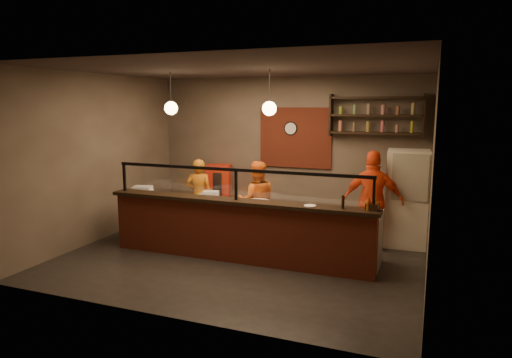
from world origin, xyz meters
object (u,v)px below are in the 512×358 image
at_px(red_cooler, 219,192).
at_px(condiment_caddy, 372,207).
at_px(fridge, 407,198).
at_px(cook_left, 199,195).
at_px(pepper_mill, 343,202).
at_px(wall_clock, 291,128).
at_px(cook_right, 373,201).
at_px(cook_mid, 256,201).
at_px(pizza_dough, 256,202).

distance_m(red_cooler, condiment_caddy, 4.44).
relative_size(fridge, red_cooler, 1.42).
bearing_deg(red_cooler, condiment_caddy, -48.38).
bearing_deg(condiment_caddy, red_cooler, 147.04).
bearing_deg(cook_left, pepper_mill, 141.03).
bearing_deg(fridge, pepper_mill, -116.06).
relative_size(wall_clock, red_cooler, 0.24).
xyz_separation_m(cook_right, condiment_caddy, (0.15, -1.38, 0.20)).
bearing_deg(cook_mid, cook_left, -34.03).
distance_m(fridge, pizza_dough, 2.83).
bearing_deg(condiment_caddy, cook_mid, 153.01).
xyz_separation_m(pizza_dough, pepper_mill, (1.66, -0.63, 0.26)).
relative_size(cook_mid, pizza_dough, 2.73).
bearing_deg(wall_clock, pizza_dough, -89.77).
height_order(cook_mid, cook_right, cook_right).
height_order(pizza_dough, condiment_caddy, condiment_caddy).
xyz_separation_m(cook_mid, cook_right, (2.16, 0.21, 0.13)).
height_order(fridge, condiment_caddy, fridge).
bearing_deg(pizza_dough, cook_left, 151.99).
height_order(cook_right, pizza_dough, cook_right).
distance_m(cook_mid, pizza_dough, 0.66).
relative_size(cook_right, fridge, 1.01).
bearing_deg(cook_left, pizza_dough, 137.42).
relative_size(red_cooler, pizza_dough, 2.22).
relative_size(cook_right, pizza_dough, 3.19).
bearing_deg(pizza_dough, fridge, 28.17).
bearing_deg(fridge, cook_mid, -168.10).
distance_m(red_cooler, pepper_mill, 4.13).
distance_m(wall_clock, pizza_dough, 2.45).
bearing_deg(condiment_caddy, pepper_mill, -172.22).
height_order(condiment_caddy, pepper_mill, pepper_mill).
xyz_separation_m(red_cooler, pepper_mill, (3.27, -2.46, 0.53)).
distance_m(cook_left, fridge, 4.11).
distance_m(wall_clock, condiment_caddy, 3.57).
xyz_separation_m(cook_left, cook_right, (3.53, -0.03, 0.15)).
bearing_deg(red_cooler, pizza_dough, -64.09).
distance_m(wall_clock, fridge, 2.89).
height_order(cook_mid, pizza_dough, cook_mid).
bearing_deg(cook_left, cook_right, 164.92).
relative_size(fridge, pizza_dough, 3.15).
relative_size(condiment_caddy, pepper_mill, 0.89).
relative_size(wall_clock, fridge, 0.17).
bearing_deg(cook_left, fridge, 172.27).
height_order(cook_left, pepper_mill, cook_left).
height_order(wall_clock, pepper_mill, wall_clock).
height_order(cook_left, condiment_caddy, cook_left).
height_order(cook_left, pizza_dough, cook_left).
bearing_deg(fridge, pizza_dough, -154.93).
height_order(red_cooler, condiment_caddy, red_cooler).
distance_m(fridge, condiment_caddy, 1.96).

